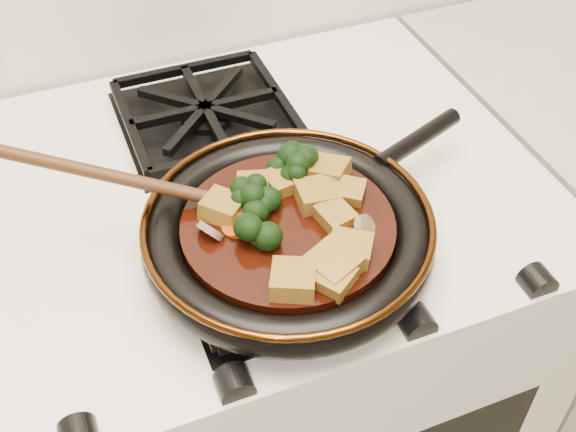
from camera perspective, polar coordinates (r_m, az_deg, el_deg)
name	(u,v)px	position (r m, az deg, el deg)	size (l,w,h in m)	color
stove	(252,380)	(1.26, -2.90, -12.82)	(0.76, 0.60, 0.90)	silver
burner_grate_front	(279,252)	(0.81, -0.75, -2.84)	(0.23, 0.23, 0.03)	black
burner_grate_back	(206,113)	(1.01, -6.52, 8.06)	(0.23, 0.23, 0.03)	black
skillet	(290,232)	(0.79, 0.12, -1.27)	(0.43, 0.32, 0.05)	black
braising_sauce	(288,230)	(0.79, 0.00, -1.09)	(0.23, 0.23, 0.02)	black
tofu_cube_0	(350,250)	(0.74, 4.93, -2.67)	(0.04, 0.04, 0.02)	brown
tofu_cube_1	(223,208)	(0.79, -5.19, 0.67)	(0.04, 0.04, 0.02)	brown
tofu_cube_2	(329,172)	(0.83, 3.26, 3.49)	(0.04, 0.04, 0.02)	brown
tofu_cube_3	(253,189)	(0.81, -2.76, 2.16)	(0.04, 0.04, 0.02)	brown
tofu_cube_4	(333,265)	(0.73, 3.56, -3.88)	(0.04, 0.05, 0.02)	brown
tofu_cube_5	(336,217)	(0.78, 3.79, -0.12)	(0.04, 0.03, 0.02)	brown
tofu_cube_6	(282,182)	(0.82, -0.44, 2.72)	(0.04, 0.04, 0.02)	brown
tofu_cube_7	(316,196)	(0.80, 2.26, 1.60)	(0.04, 0.04, 0.02)	brown
tofu_cube_8	(293,281)	(0.71, 0.42, -5.12)	(0.04, 0.04, 0.02)	brown
tofu_cube_9	(349,192)	(0.81, 4.81, 1.88)	(0.03, 0.03, 0.02)	brown
tofu_cube_10	(335,279)	(0.72, 3.72, -4.99)	(0.03, 0.04, 0.02)	brown
broccoli_floret_0	(297,171)	(0.82, 0.71, 3.58)	(0.06, 0.06, 0.06)	black
broccoli_floret_1	(257,235)	(0.75, -2.50, -1.50)	(0.06, 0.06, 0.05)	black
broccoli_floret_2	(296,156)	(0.84, 0.65, 4.73)	(0.06, 0.06, 0.05)	black
broccoli_floret_3	(282,174)	(0.83, -0.46, 3.34)	(0.06, 0.06, 0.05)	black
broccoli_floret_4	(259,204)	(0.79, -2.34, 0.94)	(0.06, 0.06, 0.05)	black
broccoli_floret_5	(246,197)	(0.80, -3.33, 1.52)	(0.06, 0.06, 0.05)	black
carrot_coin_0	(350,239)	(0.76, 4.90, -1.84)	(0.03, 0.03, 0.01)	#A83C04
carrot_coin_1	(236,226)	(0.77, -4.09, -0.79)	(0.03, 0.03, 0.01)	#A83C04
carrot_coin_2	(243,195)	(0.81, -3.56, 1.65)	(0.03, 0.03, 0.01)	#A83C04
carrot_coin_3	(289,161)	(0.85, 0.11, 4.34)	(0.03, 0.03, 0.01)	#A83C04
mushroom_slice_0	(366,230)	(0.77, 6.16, -1.13)	(0.03, 0.03, 0.01)	#7A6546
mushroom_slice_1	(210,231)	(0.77, -6.15, -1.18)	(0.03, 0.03, 0.01)	#7A6546
mushroom_slice_2	(338,181)	(0.82, 4.01, 2.81)	(0.03, 0.03, 0.01)	#7A6546
wooden_spoon	(165,188)	(0.80, -9.67, 2.19)	(0.16, 0.09, 0.26)	#41220E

